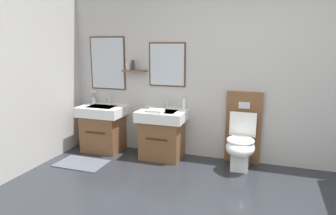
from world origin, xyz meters
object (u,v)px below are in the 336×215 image
Objects in this scene: toilet at (242,140)px; folded_hand_towel at (156,111)px; vanity_sink_left at (103,127)px; vanity_sink_right at (162,133)px; soap_dispenser at (184,104)px; toothbrush_cup at (94,100)px.

toilet is 1.22m from folded_hand_towel.
vanity_sink_left is 0.70× the size of toilet.
vanity_sink_right is (0.97, 0.00, 0.00)m from vanity_sink_left.
vanity_sink_right is at bearing 75.80° from folded_hand_towel.
vanity_sink_right is 0.70× the size of toilet.
toothbrush_cup is at bearing -179.61° from soap_dispenser.
vanity_sink_left is 3.44× the size of toothbrush_cup.
vanity_sink_right is 3.65× the size of soap_dispenser.
soap_dispenser is (0.27, 0.19, 0.41)m from vanity_sink_right.
toilet is at bearing 0.94° from vanity_sink_right.
soap_dispenser reaches higher than folded_hand_towel.
toothbrush_cup is at bearing 176.09° from toilet.
toothbrush_cup is 1.06× the size of soap_dispenser.
toilet is (1.12, 0.02, 0.00)m from vanity_sink_right.
toothbrush_cup is at bearing 164.21° from folded_hand_towel.
vanity_sink_left is 1.01m from folded_hand_towel.
vanity_sink_left is at bearing 170.39° from folded_hand_towel.
vanity_sink_right is 3.44× the size of toothbrush_cup.
folded_hand_towel is (-0.31, -0.35, -0.06)m from soap_dispenser.
folded_hand_towel is at bearing -131.64° from soap_dispenser.
toilet is 2.39m from toothbrush_cup.
toothbrush_cup is (-2.35, 0.16, 0.38)m from toilet.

